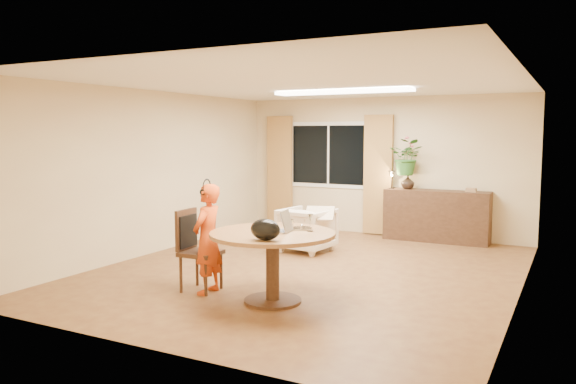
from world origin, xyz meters
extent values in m
plane|color=brown|center=(0.00, 0.00, 0.00)|extent=(6.50, 6.50, 0.00)
plane|color=white|center=(0.00, 0.00, 2.60)|extent=(6.50, 6.50, 0.00)
plane|color=tan|center=(0.00, 3.25, 1.30)|extent=(5.50, 0.00, 5.50)
plane|color=tan|center=(-2.75, 0.00, 1.30)|extent=(0.00, 6.50, 6.50)
plane|color=tan|center=(2.75, 0.00, 1.30)|extent=(0.00, 6.50, 6.50)
cube|color=white|center=(-1.10, 3.23, 1.50)|extent=(1.70, 0.02, 1.30)
cube|color=black|center=(-1.10, 3.22, 1.50)|extent=(1.55, 0.01, 1.15)
cube|color=white|center=(-1.10, 3.22, 1.50)|extent=(0.04, 0.01, 1.15)
cube|color=olive|center=(-2.15, 3.15, 1.15)|extent=(0.55, 0.08, 2.25)
cube|color=olive|center=(-0.05, 3.15, 1.15)|extent=(0.55, 0.08, 2.25)
cube|color=white|center=(0.00, 1.20, 2.57)|extent=(2.20, 0.35, 0.05)
cylinder|color=brown|center=(0.26, -1.51, 0.79)|extent=(1.43, 1.43, 0.04)
cylinder|color=black|center=(0.26, -1.51, 0.38)|extent=(0.15, 0.15, 0.77)
cylinder|color=black|center=(0.26, -1.51, 0.02)|extent=(0.66, 0.66, 0.03)
imported|color=#B6210E|center=(-0.61, -1.55, 0.66)|extent=(0.51, 0.36, 1.33)
imported|color=beige|center=(-0.59, 1.19, 0.36)|extent=(0.86, 0.88, 0.72)
cube|color=black|center=(1.09, 3.01, 0.46)|extent=(1.83, 0.45, 0.92)
imported|color=black|center=(0.56, 3.01, 1.04)|extent=(0.28, 0.28, 0.25)
imported|color=#266224|center=(0.54, 3.01, 1.49)|extent=(0.61, 0.53, 0.66)
camera|label=1|loc=(3.30, -6.98, 1.93)|focal=35.00mm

